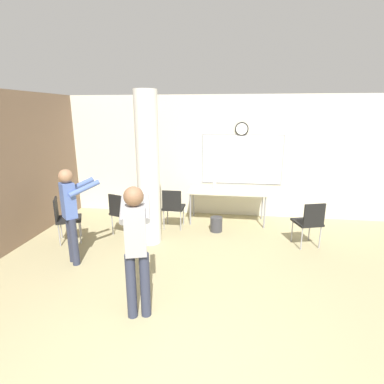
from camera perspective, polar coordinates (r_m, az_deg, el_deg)
wall_back at (r=7.11m, az=4.35°, el=6.72°), size 8.00×0.15×2.80m
support_pillar at (r=5.50m, az=-8.38°, el=4.13°), size 0.41×0.41×2.80m
folding_table at (r=6.69m, az=6.81°, el=-0.11°), size 1.72×0.69×0.74m
bottle_on_table at (r=6.77m, az=4.28°, el=1.47°), size 0.07×0.07×0.27m
waste_bin at (r=6.30m, az=4.65°, el=-6.14°), size 0.25×0.25×0.31m
chair_mid_room at (r=5.87m, az=21.45°, el=-5.10°), size 0.55×0.55×0.87m
chair_by_left_wall at (r=6.17m, az=-23.10°, el=-4.30°), size 0.59×0.59×0.87m
chair_near_pillar at (r=6.15m, az=-13.19°, el=-3.51°), size 0.57×0.57×0.87m
chair_table_left at (r=6.33m, az=-3.63°, el=-2.60°), size 0.44×0.44×0.87m
person_playing_front at (r=3.57m, az=-10.62°, el=-9.42°), size 0.49×0.65×1.64m
person_watching_back at (r=5.13m, az=-22.07°, el=-3.08°), size 0.60×0.61×1.58m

